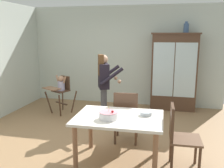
% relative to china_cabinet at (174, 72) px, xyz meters
% --- Properties ---
extents(ground_plane, '(6.24, 6.24, 0.00)m').
position_rel_china_cabinet_xyz_m(ground_plane, '(-1.36, -2.37, -1.00)').
color(ground_plane, '#93704C').
extents(wall_back, '(5.32, 0.06, 2.70)m').
position_rel_china_cabinet_xyz_m(wall_back, '(-1.36, 0.26, 0.35)').
color(wall_back, beige).
rests_on(wall_back, ground_plane).
extents(china_cabinet, '(1.19, 0.48, 1.98)m').
position_rel_china_cabinet_xyz_m(china_cabinet, '(0.00, 0.00, 0.00)').
color(china_cabinet, '#4C3323').
rests_on(china_cabinet, ground_plane).
extents(ceramic_vase, '(0.13, 0.13, 0.27)m').
position_rel_china_cabinet_xyz_m(ceramic_vase, '(0.24, 0.00, 1.10)').
color(ceramic_vase, '#3D567F').
rests_on(ceramic_vase, china_cabinet).
extents(high_chair_with_toddler, '(0.77, 0.83, 0.95)m').
position_rel_china_cabinet_xyz_m(high_chair_with_toddler, '(-2.71, -0.97, -0.34)').
color(high_chair_with_toddler, '#4C3323').
rests_on(high_chair_with_toddler, ground_plane).
extents(adult_person, '(0.63, 0.62, 1.53)m').
position_rel_china_cabinet_xyz_m(adult_person, '(-1.47, -1.49, -0.03)').
color(adult_person, '#47474C').
rests_on(adult_person, ground_plane).
extents(dining_table, '(1.32, 0.95, 0.74)m').
position_rel_china_cabinet_xyz_m(dining_table, '(-0.85, -2.98, -0.36)').
color(dining_table, silver).
rests_on(dining_table, ground_plane).
extents(birthday_cake, '(0.28, 0.28, 0.19)m').
position_rel_china_cabinet_xyz_m(birthday_cake, '(-0.97, -3.11, -0.20)').
color(birthday_cake, white).
rests_on(birthday_cake, dining_table).
extents(serving_bowl, '(0.18, 0.18, 0.05)m').
position_rel_china_cabinet_xyz_m(serving_bowl, '(-0.46, -2.84, -0.23)').
color(serving_bowl, '#B2BCC6').
rests_on(serving_bowl, dining_table).
extents(dining_chair_far_side, '(0.47, 0.47, 0.96)m').
position_rel_china_cabinet_xyz_m(dining_chair_far_side, '(-0.85, -2.30, -0.44)').
color(dining_chair_far_side, '#4C3323').
rests_on(dining_chair_far_side, ground_plane).
extents(dining_chair_right_end, '(0.45, 0.45, 0.96)m').
position_rel_china_cabinet_xyz_m(dining_chair_right_end, '(0.02, -2.97, -0.44)').
color(dining_chair_right_end, '#4C3323').
rests_on(dining_chair_right_end, ground_plane).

